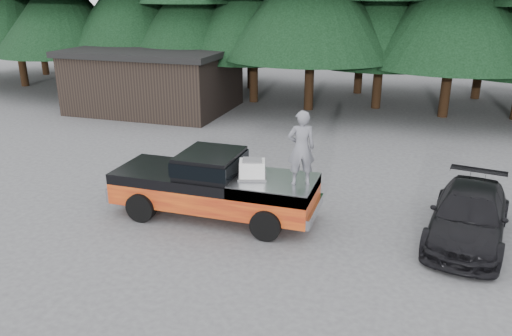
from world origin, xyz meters
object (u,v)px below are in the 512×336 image
(man_on_bed, at_px, (301,148))
(utility_building, at_px, (155,79))
(air_compressor, at_px, (252,170))
(pickup_truck, at_px, (215,194))
(parked_car, at_px, (469,216))

(man_on_bed, height_order, utility_building, man_on_bed)
(air_compressor, height_order, utility_building, utility_building)
(pickup_truck, distance_m, parked_car, 6.91)
(air_compressor, height_order, parked_car, air_compressor)
(man_on_bed, height_order, parked_car, man_on_bed)
(air_compressor, xyz_separation_m, man_on_bed, (1.36, -0.02, 0.77))
(parked_car, bearing_deg, pickup_truck, -164.64)
(pickup_truck, xyz_separation_m, parked_car, (6.88, 0.72, -0.00))
(man_on_bed, xyz_separation_m, parked_car, (4.35, 0.81, -1.67))
(parked_car, bearing_deg, air_compressor, -162.80)
(air_compressor, distance_m, man_on_bed, 1.56)
(air_compressor, relative_size, utility_building, 0.08)
(pickup_truck, relative_size, utility_building, 0.71)
(utility_building, bearing_deg, man_on_bed, -47.59)
(pickup_truck, distance_m, man_on_bed, 3.03)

